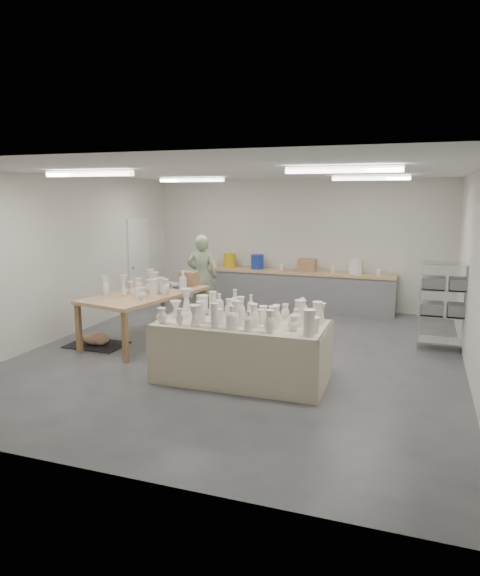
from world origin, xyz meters
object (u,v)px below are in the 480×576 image
at_px(drying_table, 242,349).
at_px(work_table, 151,292).
at_px(potter, 202,276).
at_px(red_stool, 207,302).

relative_size(drying_table, work_table, 0.95).
height_order(drying_table, work_table, work_table).
height_order(drying_table, potter, potter).
relative_size(drying_table, red_stool, 5.35).
bearing_deg(red_stool, drying_table, -60.19).
xyz_separation_m(potter, red_stool, (0.00, 0.27, -0.61)).
distance_m(potter, red_stool, 0.67).
height_order(drying_table, red_stool, drying_table).
xyz_separation_m(drying_table, potter, (-2.08, 3.36, 0.44)).
bearing_deg(drying_table, work_table, 147.02).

